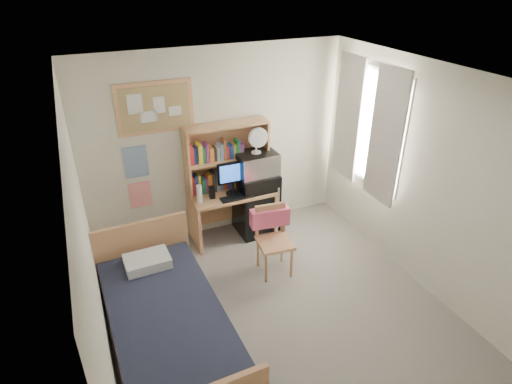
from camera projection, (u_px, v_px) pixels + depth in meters
name	position (u px, v px, depth m)	size (l,w,h in m)	color
floor	(285.00, 322.00, 4.70)	(3.60, 4.20, 0.02)	gray
ceiling	(296.00, 85.00, 3.46)	(3.60, 4.20, 0.02)	silver
wall_back	(218.00, 145.00, 5.77)	(3.60, 0.04, 2.60)	white
wall_left	(92.00, 268.00, 3.44)	(0.04, 4.20, 2.60)	white
wall_right	(434.00, 186.00, 4.71)	(0.04, 4.20, 2.60)	white
window_unit	(368.00, 127.00, 5.52)	(0.10, 1.40, 1.70)	white
curtain_left	(386.00, 137.00, 5.19)	(0.04, 0.55, 1.70)	silver
curtain_right	(348.00, 118.00, 5.83)	(0.04, 0.55, 1.70)	silver
bulletin_board	(155.00, 107.00, 5.19)	(0.94, 0.03, 0.64)	tan
poster_wave	(136.00, 162.00, 5.40)	(0.30, 0.01, 0.42)	#2859A0
poster_japan	(140.00, 195.00, 5.62)	(0.28, 0.01, 0.36)	red
desk	(233.00, 214.00, 6.00)	(1.14, 0.57, 0.71)	tan
desk_chair	(275.00, 242.00, 5.24)	(0.45, 0.45, 0.89)	tan
mini_fridge	(256.00, 202.00, 6.09)	(0.54, 0.54, 0.92)	black
bed	(169.00, 333.00, 4.17)	(1.05, 2.10, 0.58)	black
hutch	(227.00, 157.00, 5.73)	(1.13, 0.29, 0.93)	tan
monitor	(233.00, 179.00, 5.67)	(0.42, 0.03, 0.45)	black
keyboard	(237.00, 198.00, 5.66)	(0.45, 0.14, 0.02)	black
speaker_left	(212.00, 192.00, 5.64)	(0.07, 0.07, 0.17)	black
speaker_right	(254.00, 185.00, 5.85)	(0.06, 0.06, 0.15)	black
water_bottle	(199.00, 194.00, 5.53)	(0.07, 0.07, 0.24)	silver
hoodie	(270.00, 217.00, 5.29)	(0.49, 0.15, 0.23)	#F25C81
microwave	(256.00, 163.00, 5.78)	(0.53, 0.40, 0.31)	silver
desk_fan	(256.00, 141.00, 5.63)	(0.26, 0.26, 0.33)	silver
pillow	(147.00, 261.00, 4.60)	(0.47, 0.33, 0.11)	silver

